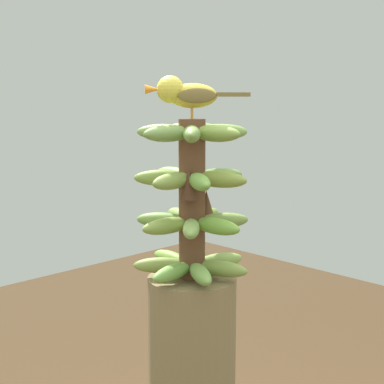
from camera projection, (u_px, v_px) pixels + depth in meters
The scene contains 2 objects.
banana_bunch at pixel (192, 200), 1.13m from camera, with size 0.24×0.24×0.32m.
perched_bird at pixel (185, 93), 1.11m from camera, with size 0.14×0.18×0.08m.
Camera 1 is at (0.79, -0.78, 1.69)m, focal length 52.51 mm.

